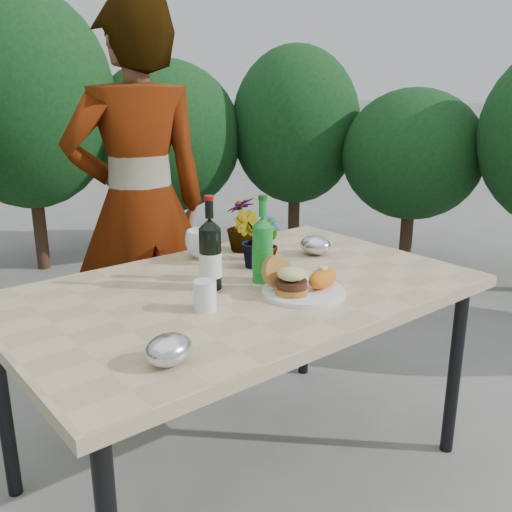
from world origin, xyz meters
TOP-DOWN VIEW (x-y plane):
  - ground at (0.00, 0.00)m, footprint 80.00×80.00m
  - patio_table at (0.00, 0.00)m, footprint 1.60×1.00m
  - shrub_hedge at (0.10, 1.60)m, footprint 6.81×5.09m
  - dinner_plate at (0.12, -0.19)m, footprint 0.28×0.28m
  - burger_stack at (0.06, -0.17)m, footprint 0.11×0.16m
  - sweet_potato at (0.19, -0.21)m, footprint 0.17×0.12m
  - grilled_veg at (0.14, -0.09)m, footprint 0.08×0.05m
  - wine_bottle at (-0.09, 0.06)m, footprint 0.08×0.08m
  - sparkling_water at (0.09, -0.00)m, footprint 0.08×0.08m
  - plastic_cup at (-0.22, -0.10)m, footprint 0.07×0.07m
  - seedling_left at (0.28, 0.18)m, footprint 0.12×0.11m
  - seedling_mid at (0.17, 0.16)m, footprint 0.15×0.15m
  - seedling_right at (0.28, 0.35)m, footprint 0.15×0.15m
  - blue_bowl at (0.10, 0.38)m, footprint 0.17×0.17m
  - foil_packet_left at (-0.49, -0.34)m, footprint 0.15×0.14m
  - foil_packet_right at (0.48, 0.12)m, footprint 0.14×0.16m
  - person at (0.05, 0.81)m, footprint 0.73×0.56m

SIDE VIEW (x-z plane):
  - ground at x=0.00m, z-range 0.00..0.00m
  - patio_table at x=0.00m, z-range 0.32..1.07m
  - dinner_plate at x=0.12m, z-range 0.75..0.76m
  - grilled_veg at x=0.14m, z-range 0.76..0.79m
  - foil_packet_left at x=-0.49m, z-range 0.75..0.83m
  - foil_packet_right at x=0.48m, z-range 0.75..0.83m
  - sweet_potato at x=0.19m, z-range 0.77..0.83m
  - plastic_cup at x=-0.22m, z-range 0.75..0.84m
  - blue_bowl at x=0.10m, z-range 0.75..0.86m
  - burger_stack at x=0.06m, z-range 0.75..0.87m
  - seedling_left at x=0.28m, z-range 0.75..0.95m
  - seedling_mid at x=0.17m, z-range 0.75..0.97m
  - sparkling_water at x=0.09m, z-range 0.71..1.02m
  - seedling_right at x=0.28m, z-range 0.75..0.98m
  - wine_bottle at x=-0.09m, z-range 0.71..1.03m
  - person at x=0.05m, z-range 0.00..1.78m
  - shrub_hedge at x=0.10m, z-range 0.04..2.16m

